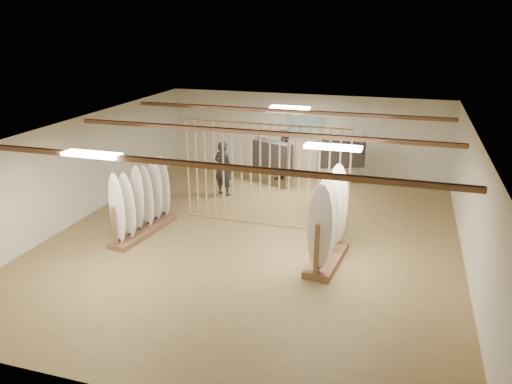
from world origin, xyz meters
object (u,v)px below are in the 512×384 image
(rack_right, at_px, (328,233))
(clothing_rack_a, at_px, (272,155))
(clothing_rack_b, at_px, (342,153))
(shopper_b, at_px, (284,153))
(rack_left, at_px, (143,210))
(shopper_a, at_px, (223,165))

(rack_right, xyz_separation_m, clothing_rack_a, (-2.67, 5.05, 0.30))
(rack_right, relative_size, clothing_rack_b, 1.30)
(shopper_b, bearing_deg, rack_right, -30.33)
(clothing_rack_a, xyz_separation_m, clothing_rack_b, (2.18, 0.80, 0.05))
(clothing_rack_a, xyz_separation_m, shopper_b, (0.30, 0.41, -0.02))
(rack_left, xyz_separation_m, shopper_b, (2.44, 5.21, 0.38))
(rack_right, height_order, clothing_rack_b, rack_right)
(rack_right, distance_m, clothing_rack_a, 5.72)
(rack_left, distance_m, clothing_rack_b, 7.08)
(rack_right, bearing_deg, rack_left, -177.15)
(rack_right, height_order, shopper_a, rack_right)
(rack_right, bearing_deg, clothing_rack_b, 100.68)
(clothing_rack_b, height_order, shopper_a, shopper_a)
(rack_left, xyz_separation_m, rack_right, (4.81, -0.25, 0.09))
(rack_right, distance_m, clothing_rack_b, 5.88)
(shopper_a, bearing_deg, rack_right, 151.27)
(clothing_rack_b, relative_size, shopper_a, 0.85)
(rack_left, xyz_separation_m, clothing_rack_a, (2.14, 4.80, 0.40))
(clothing_rack_b, distance_m, shopper_a, 4.02)
(shopper_b, bearing_deg, shopper_a, -94.38)
(clothing_rack_a, height_order, clothing_rack_b, clothing_rack_b)
(rack_left, height_order, rack_right, rack_right)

